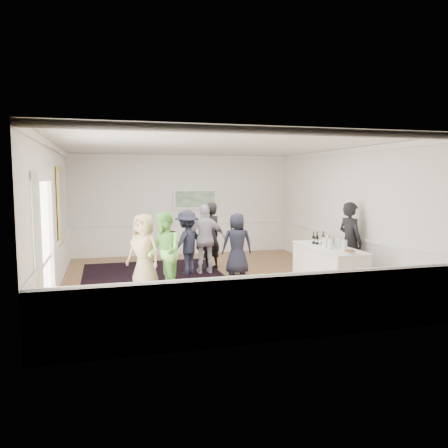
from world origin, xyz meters
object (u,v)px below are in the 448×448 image
object	(u,v)px
guest_green	(164,252)
guest_lilac	(206,239)
guest_dark_a	(187,242)
ice_bucket	(329,241)
bartender	(350,242)
serving_table	(328,266)
guest_dark_b	(210,236)
guest_tan	(144,252)
guest_navy	(237,244)
nut_bowl	(350,252)

from	to	relation	value
guest_green	guest_lilac	xyz separation A→B (m)	(1.27, 1.57, 0.02)
guest_green	guest_dark_a	size ratio (longest dim) A/B	1.07
ice_bucket	bartender	bearing A→B (deg)	14.53
serving_table	guest_green	bearing A→B (deg)	172.94
guest_dark_a	guest_dark_b	size ratio (longest dim) A/B	0.90
guest_tan	guest_green	xyz separation A→B (m)	(0.41, -0.33, 0.03)
guest_dark_a	guest_dark_b	distance (m)	0.85
bartender	guest_dark_a	bearing A→B (deg)	51.73
guest_green	guest_navy	world-z (taller)	guest_green
bartender	guest_tan	size ratio (longest dim) A/B	1.12
bartender	guest_dark_b	size ratio (longest dim) A/B	1.05
guest_green	guest_dark_b	size ratio (longest dim) A/B	0.97
guest_lilac	ice_bucket	world-z (taller)	guest_lilac
bartender	guest_green	size ratio (longest dim) A/B	1.08
bartender	nut_bowl	distance (m)	1.47
bartender	nut_bowl	size ratio (longest dim) A/B	7.70
guest_dark_b	ice_bucket	distance (m)	3.26
guest_dark_b	nut_bowl	size ratio (longest dim) A/B	7.35
bartender	guest_lilac	xyz separation A→B (m)	(-3.15, 1.68, -0.05)
nut_bowl	guest_navy	bearing A→B (deg)	121.57
guest_tan	guest_dark_a	bearing A→B (deg)	89.30
guest_dark_a	serving_table	bearing A→B (deg)	107.56
guest_navy	guest_green	bearing A→B (deg)	40.07
bartender	guest_green	world-z (taller)	bartender
guest_green	ice_bucket	size ratio (longest dim) A/B	6.74
serving_table	guest_dark_a	xyz separation A→B (m)	(-2.88, 2.08, 0.36)
ice_bucket	guest_dark_b	bearing A→B (deg)	133.67
serving_table	nut_bowl	world-z (taller)	nut_bowl
guest_green	guest_tan	bearing A→B (deg)	-138.96
serving_table	guest_tan	world-z (taller)	guest_tan
guest_navy	ice_bucket	xyz separation A→B (m)	(1.74, -1.57, 0.23)
ice_bucket	nut_bowl	size ratio (longest dim) A/B	1.06
guest_tan	guest_dark_a	size ratio (longest dim) A/B	1.03
guest_navy	ice_bucket	bearing A→B (deg)	145.63
guest_tan	guest_lilac	bearing A→B (deg)	78.58
bartender	guest_green	xyz separation A→B (m)	(-4.41, 0.11, -0.07)
guest_lilac	guest_navy	bearing A→B (deg)	161.68
guest_dark_a	nut_bowl	bearing A→B (deg)	97.11
serving_table	guest_navy	xyz separation A→B (m)	(-1.65, 1.74, 0.33)
guest_lilac	nut_bowl	xyz separation A→B (m)	(2.38, -2.93, 0.04)
guest_lilac	guest_navy	xyz separation A→B (m)	(0.76, -0.29, -0.11)
guest_green	guest_lilac	bearing A→B (deg)	130.93
guest_navy	guest_tan	bearing A→B (deg)	29.14
guest_dark_a	ice_bucket	xyz separation A→B (m)	(2.97, -1.91, 0.20)
guest_lilac	nut_bowl	distance (m)	3.78
serving_table	guest_lilac	size ratio (longest dim) A/B	1.25
guest_tan	guest_green	world-z (taller)	guest_green
guest_navy	nut_bowl	bearing A→B (deg)	129.26
guest_dark_a	guest_green	bearing A→B (deg)	27.47
serving_table	guest_dark_a	distance (m)	3.57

